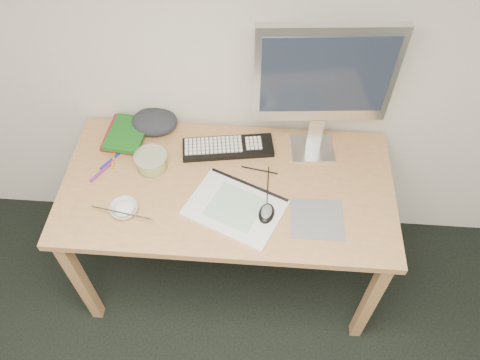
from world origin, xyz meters
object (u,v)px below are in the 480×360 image
(desk, at_px, (228,196))
(monitor, at_px, (324,79))
(sketchpad, at_px, (235,208))
(rice_bowl, at_px, (124,209))
(keyboard, at_px, (228,148))

(desk, relative_size, monitor, 2.21)
(sketchpad, height_order, rice_bowl, rice_bowl)
(keyboard, bearing_deg, desk, -94.69)
(monitor, xyz_separation_m, rice_bowl, (-0.76, -0.40, -0.38))
(monitor, bearing_deg, sketchpad, -137.18)
(desk, xyz_separation_m, keyboard, (-0.02, 0.20, 0.09))
(keyboard, relative_size, monitor, 0.64)
(sketchpad, height_order, keyboard, keyboard)
(keyboard, height_order, monitor, monitor)
(desk, distance_m, monitor, 0.64)
(keyboard, bearing_deg, monitor, -4.07)
(desk, xyz_separation_m, monitor, (0.36, 0.23, 0.48))
(monitor, relative_size, rice_bowl, 5.63)
(keyboard, distance_m, rice_bowl, 0.53)
(desk, relative_size, rice_bowl, 12.47)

